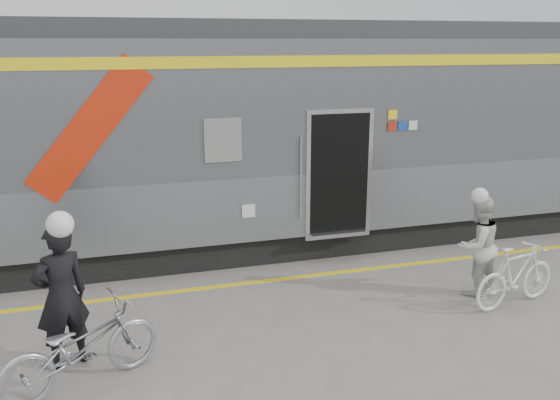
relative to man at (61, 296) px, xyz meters
name	(u,v)px	position (x,y,z in m)	size (l,w,h in m)	color
ground	(327,342)	(3.19, -0.38, -0.88)	(90.00, 90.00, 0.00)	slate
train	(196,138)	(2.23, 3.81, 1.17)	(24.00, 3.17, 4.10)	black
safety_strip	(279,279)	(3.19, 1.77, -0.88)	(24.00, 0.12, 0.01)	yellow
man	(61,296)	(0.00, 0.00, 0.00)	(0.64, 0.42, 1.76)	black
bicycle_left	(81,347)	(0.20, -0.55, -0.40)	(0.64, 1.85, 0.97)	#A3A5AB
woman	(477,246)	(5.91, 0.40, -0.11)	(0.75, 0.58, 1.54)	silver
bicycle_right	(516,276)	(6.21, -0.15, -0.42)	(0.44, 1.55, 0.93)	silver
helmet_man	(52,211)	(0.00, 0.00, 1.04)	(0.31, 0.31, 0.31)	white
helmet_woman	(483,189)	(5.91, 0.40, 0.78)	(0.25, 0.25, 0.25)	white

